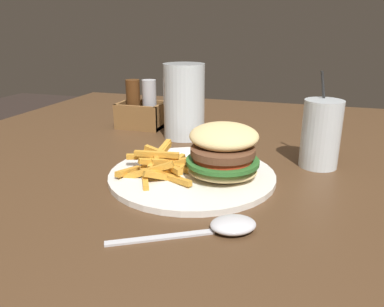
# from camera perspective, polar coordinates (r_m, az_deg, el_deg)

# --- Properties ---
(dining_table) EXTENTS (1.32, 1.34, 0.72)m
(dining_table) POSITION_cam_1_polar(r_m,az_deg,el_deg) (0.75, 2.91, -10.74)
(dining_table) COLOR #4C331E
(dining_table) RESTS_ON ground_plane
(meal_plate_near) EXTENTS (0.29, 0.29, 0.10)m
(meal_plate_near) POSITION_cam_1_polar(r_m,az_deg,el_deg) (0.64, 2.03, -1.53)
(meal_plate_near) COLOR white
(meal_plate_near) RESTS_ON dining_table
(beer_glass) EXTENTS (0.09, 0.09, 0.17)m
(beer_glass) POSITION_cam_1_polar(r_m,az_deg,el_deg) (0.87, -1.20, 7.52)
(beer_glass) COLOR silver
(beer_glass) RESTS_ON dining_table
(juice_glass) EXTENTS (0.07, 0.07, 0.17)m
(juice_glass) POSITION_cam_1_polar(r_m,az_deg,el_deg) (0.73, 19.00, 2.39)
(juice_glass) COLOR silver
(juice_glass) RESTS_ON dining_table
(spoon) EXTENTS (0.18, 0.12, 0.02)m
(spoon) POSITION_cam_1_polar(r_m,az_deg,el_deg) (0.49, 5.49, -10.89)
(spoon) COLOR silver
(spoon) RESTS_ON dining_table
(condiment_caddy) EXTENTS (0.12, 0.09, 0.12)m
(condiment_caddy) POSITION_cam_1_polar(r_m,az_deg,el_deg) (0.98, -7.67, 6.54)
(condiment_caddy) COLOR brown
(condiment_caddy) RESTS_ON dining_table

